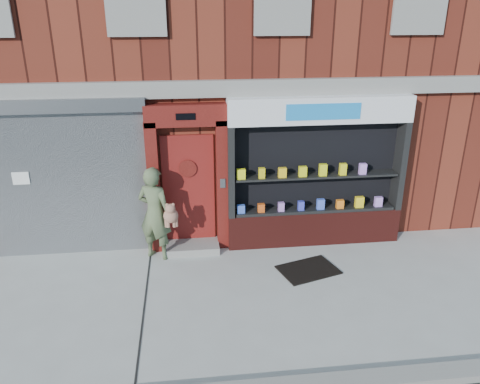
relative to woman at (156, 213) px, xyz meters
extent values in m
plane|color=#9E9E99|center=(1.38, -1.54, -0.92)|extent=(80.00, 80.00, 0.00)
cube|color=#4C1911|center=(1.38, 4.46, 3.08)|extent=(12.00, 8.00, 8.00)
cube|color=gray|center=(1.38, 0.38, 2.23)|extent=(12.00, 0.16, 0.30)
cube|color=gray|center=(-1.62, 0.40, 0.48)|extent=(3.00, 0.10, 2.80)
cube|color=slate|center=(-1.62, 0.34, 2.00)|extent=(3.10, 0.30, 0.24)
cube|color=white|center=(-2.42, 0.34, 0.68)|extent=(0.30, 0.01, 0.24)
cube|color=#490F0C|center=(-0.02, 0.32, 0.38)|extent=(0.22, 0.28, 2.60)
cube|color=#490F0C|center=(1.28, 0.32, 0.38)|extent=(0.22, 0.28, 2.60)
cube|color=#490F0C|center=(0.63, 0.32, 1.78)|extent=(1.50, 0.28, 0.40)
cube|color=black|center=(0.63, 0.17, 1.78)|extent=(0.35, 0.01, 0.12)
cube|color=maroon|center=(0.63, 0.43, 0.28)|extent=(1.00, 0.06, 2.20)
cylinder|color=black|center=(0.63, 0.39, 0.73)|extent=(0.28, 0.02, 0.28)
cylinder|color=#490F0C|center=(0.63, 0.38, 0.73)|extent=(0.34, 0.02, 0.34)
cube|color=gray|center=(0.63, 0.16, -0.84)|extent=(1.10, 0.55, 0.15)
cube|color=slate|center=(1.28, 0.17, 0.48)|extent=(0.10, 0.02, 0.18)
cube|color=#501613|center=(3.13, 0.26, -0.57)|extent=(3.50, 0.40, 0.70)
cube|color=black|center=(1.44, 0.26, 0.68)|extent=(0.12, 0.40, 1.80)
cube|color=black|center=(4.82, 0.26, 0.68)|extent=(0.12, 0.40, 1.80)
cube|color=black|center=(3.13, 0.45, 0.68)|extent=(3.30, 0.03, 1.80)
cube|color=black|center=(3.13, 0.26, -0.19)|extent=(3.20, 0.36, 0.06)
cube|color=black|center=(3.13, 0.26, 0.53)|extent=(3.20, 0.36, 0.04)
cube|color=white|center=(3.13, 0.26, 1.83)|extent=(3.50, 0.40, 0.50)
cube|color=#186FB6|center=(3.13, 0.06, 1.83)|extent=(1.40, 0.01, 0.30)
cube|color=blue|center=(1.63, 0.18, -0.07)|extent=(0.15, 0.09, 0.17)
cube|color=#DC5317|center=(2.03, 0.18, -0.07)|extent=(0.13, 0.09, 0.17)
cube|color=#B679DB|center=(2.43, 0.18, -0.07)|extent=(0.12, 0.09, 0.18)
cube|color=#3941C4|center=(2.83, 0.18, -0.06)|extent=(0.12, 0.09, 0.19)
cube|color=#4364E3|center=(3.23, 0.18, -0.05)|extent=(0.15, 0.09, 0.21)
cube|color=orange|center=(3.63, 0.18, -0.07)|extent=(0.14, 0.09, 0.17)
cube|color=yellow|center=(4.03, 0.18, -0.04)|extent=(0.17, 0.09, 0.23)
cube|color=#BA83EC|center=(4.43, 0.18, -0.06)|extent=(0.15, 0.09, 0.20)
cube|color=#FAF91A|center=(1.63, 0.18, 0.65)|extent=(0.17, 0.09, 0.20)
cube|color=yellow|center=(2.03, 0.18, 0.66)|extent=(0.12, 0.09, 0.20)
cube|color=yellow|center=(2.43, 0.18, 0.65)|extent=(0.15, 0.09, 0.19)
cube|color=yellow|center=(2.83, 0.18, 0.65)|extent=(0.15, 0.09, 0.20)
cube|color=yellow|center=(3.23, 0.18, 0.67)|extent=(0.15, 0.09, 0.23)
cube|color=yellow|center=(3.63, 0.18, 0.67)|extent=(0.13, 0.09, 0.23)
cube|color=#C98BFB|center=(4.03, 0.18, 0.66)|extent=(0.13, 0.09, 0.21)
imported|color=#51603F|center=(-0.02, 0.01, 0.00)|extent=(0.79, 0.69, 1.83)
sphere|color=#935F49|center=(0.29, -0.18, 0.02)|extent=(0.27, 0.27, 0.27)
sphere|color=#935F49|center=(0.29, -0.23, 0.18)|extent=(0.18, 0.18, 0.18)
sphere|color=#935F49|center=(0.23, -0.23, 0.26)|extent=(0.06, 0.06, 0.06)
sphere|color=#935F49|center=(0.34, -0.23, 0.26)|extent=(0.06, 0.06, 0.06)
cylinder|color=#935F49|center=(0.19, -0.18, -0.12)|extent=(0.06, 0.06, 0.16)
cylinder|color=#935F49|center=(0.38, -0.18, -0.12)|extent=(0.06, 0.06, 0.16)
cylinder|color=#935F49|center=(0.23, -0.20, -0.12)|extent=(0.06, 0.06, 0.16)
cylinder|color=#935F49|center=(0.34, -0.20, -0.12)|extent=(0.06, 0.06, 0.16)
cube|color=black|center=(2.76, -0.86, -0.90)|extent=(1.20, 1.00, 0.03)
camera|label=1|loc=(0.62, -8.14, 3.60)|focal=35.00mm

